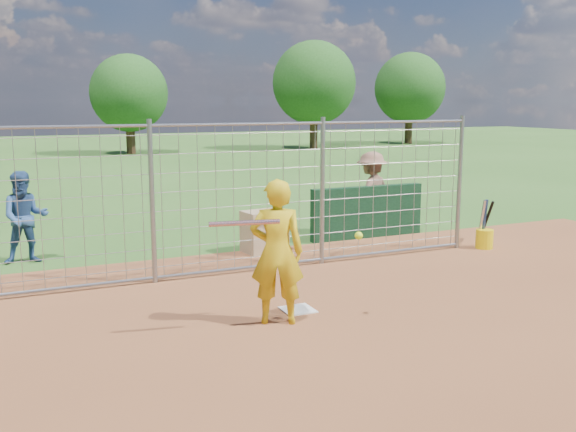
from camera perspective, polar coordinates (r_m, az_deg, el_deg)
name	(u,v)px	position (r m, az deg, el deg)	size (l,w,h in m)	color
ground	(292,306)	(9.18, 0.34, -8.03)	(100.00, 100.00, 0.00)	#2D591E
infield_dirt	(416,392)	(6.76, 11.33, -15.11)	(18.00, 18.00, 0.00)	brown
home_plate	(298,310)	(9.01, 0.87, -8.33)	(0.43, 0.43, 0.02)	silver
dugout_wall	(367,212)	(13.70, 7.05, 0.36)	(2.60, 0.20, 1.10)	#11381E
batter	(277,252)	(8.27, -0.99, -3.23)	(0.69, 0.46, 1.90)	gold
bystander_a	(25,217)	(12.33, -22.33, -0.11)	(0.81, 0.63, 1.66)	#2A4B80
bystander_c	(371,193)	(14.04, 7.42, 2.03)	(1.16, 0.67, 1.80)	brown
equipment_bin	(264,231)	(12.34, -2.11, -1.37)	(0.80, 0.55, 0.80)	tan
equipment_in_play	(273,226)	(7.80, -1.30, -0.91)	(1.97, 0.32, 0.34)	silver
bucket_with_bats	(484,236)	(13.22, 17.05, -1.72)	(0.34, 0.40, 0.98)	yellow
backstop_fence	(242,199)	(10.70, -4.10, 1.50)	(9.08, 0.08, 2.60)	gray
tree_line	(130,85)	(36.70, -13.84, 11.20)	(44.66, 6.72, 6.48)	#3F2B19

